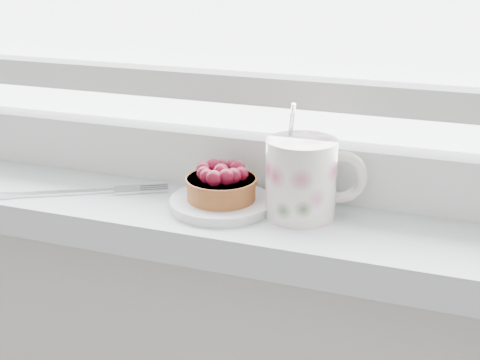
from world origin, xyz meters
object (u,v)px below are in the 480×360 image
at_px(saucer, 221,203).
at_px(fork, 82,192).
at_px(raspberry_tart, 221,183).
at_px(floral_mug, 304,177).

distance_m(saucer, fork, 0.19).
bearing_deg(fork, saucer, 4.90).
bearing_deg(raspberry_tart, floral_mug, 7.09).
height_order(saucer, raspberry_tart, raspberry_tart).
relative_size(raspberry_tart, floral_mug, 0.65).
bearing_deg(fork, raspberry_tart, 4.88).
bearing_deg(floral_mug, raspberry_tart, -172.91).
bearing_deg(raspberry_tart, saucer, 169.27).
height_order(raspberry_tart, floral_mug, floral_mug).
xyz_separation_m(saucer, raspberry_tart, (0.00, -0.00, 0.03)).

